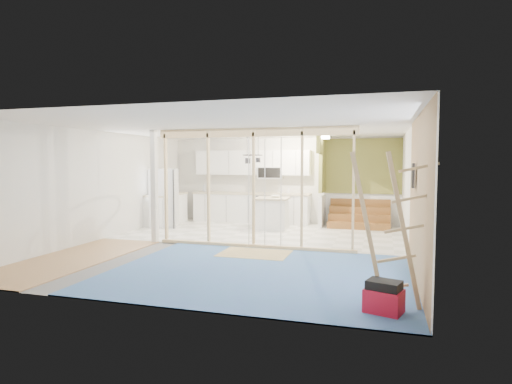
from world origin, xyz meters
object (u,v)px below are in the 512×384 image
(ladder, at_px, (390,230))
(island, at_px, (272,214))
(fridge, at_px, (164,198))
(toolbox, at_px, (384,298))

(ladder, bearing_deg, island, 109.38)
(fridge, relative_size, island, 1.71)
(island, height_order, ladder, ladder)
(toolbox, distance_m, ladder, 0.84)
(island, xyz_separation_m, toolbox, (2.95, -6.02, -0.24))
(fridge, height_order, toolbox, fridge)
(fridge, distance_m, toolbox, 8.22)
(toolbox, bearing_deg, island, 134.08)
(island, xyz_separation_m, ladder, (3.02, -5.82, 0.57))
(island, bearing_deg, ladder, -67.37)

